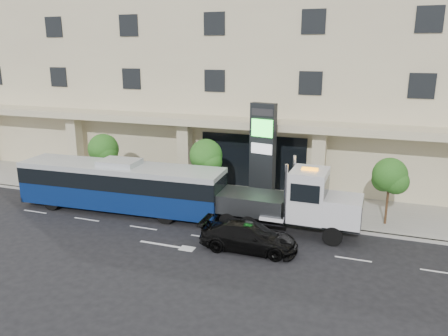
# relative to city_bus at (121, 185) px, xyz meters

# --- Properties ---
(ground) EXTENTS (120.00, 120.00, 0.00)m
(ground) POSITION_rel_city_bus_xyz_m (6.73, -0.58, -1.75)
(ground) COLOR black
(ground) RESTS_ON ground
(sidewalk) EXTENTS (120.00, 6.00, 0.15)m
(sidewalk) POSITION_rel_city_bus_xyz_m (6.73, 4.42, -1.68)
(sidewalk) COLOR gray
(sidewalk) RESTS_ON ground
(curb) EXTENTS (120.00, 0.30, 0.15)m
(curb) POSITION_rel_city_bus_xyz_m (6.73, 1.42, -1.68)
(curb) COLOR gray
(curb) RESTS_ON ground
(convention_center) EXTENTS (60.00, 17.60, 20.00)m
(convention_center) POSITION_rel_city_bus_xyz_m (6.73, 14.85, 8.22)
(convention_center) COLOR #BDB08E
(convention_center) RESTS_ON ground
(tree_left) EXTENTS (2.27, 2.20, 4.22)m
(tree_left) POSITION_rel_city_bus_xyz_m (-3.25, 3.02, 1.36)
(tree_left) COLOR #422B19
(tree_left) RESTS_ON sidewalk
(tree_mid) EXTENTS (2.28, 2.20, 4.38)m
(tree_mid) POSITION_rel_city_bus_xyz_m (4.75, 3.02, 1.51)
(tree_mid) COLOR #422B19
(tree_mid) RESTS_ON sidewalk
(tree_right) EXTENTS (2.10, 2.00, 4.04)m
(tree_right) POSITION_rel_city_bus_xyz_m (16.25, 3.02, 1.28)
(tree_right) COLOR #422B19
(tree_right) RESTS_ON sidewalk
(city_bus) EXTENTS (13.70, 3.49, 3.44)m
(city_bus) POSITION_rel_city_bus_xyz_m (0.00, 0.00, 0.00)
(city_bus) COLOR black
(city_bus) RESTS_ON ground
(tow_truck) EXTENTS (9.43, 2.50, 4.30)m
(tow_truck) POSITION_rel_city_bus_xyz_m (11.16, 0.29, 0.02)
(tow_truck) COLOR #2D3033
(tow_truck) RESTS_ON ground
(black_sedan) EXTENTS (5.19, 2.19, 1.50)m
(black_sedan) POSITION_rel_city_bus_xyz_m (9.42, -2.77, -1.00)
(black_sedan) COLOR black
(black_sedan) RESTS_ON ground
(signage_pylon) EXTENTS (1.77, 0.92, 6.77)m
(signage_pylon) POSITION_rel_city_bus_xyz_m (8.32, 4.11, 1.83)
(signage_pylon) COLOR black
(signage_pylon) RESTS_ON sidewalk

